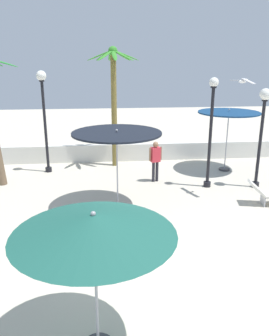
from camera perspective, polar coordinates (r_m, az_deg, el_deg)
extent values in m
plane|color=beige|center=(9.07, 1.99, -14.39)|extent=(56.00, 56.00, 0.00)
cube|color=silver|center=(16.98, -1.91, 2.60)|extent=(25.20, 0.30, 0.84)
cylinder|color=#A5A5AD|center=(6.04, -6.34, -19.90)|extent=(0.05, 0.05, 2.26)
cone|color=#1E594C|center=(5.38, -6.79, -9.28)|extent=(2.59, 2.59, 0.33)
sphere|color=#99999E|center=(5.30, -6.86, -7.52)|extent=(0.08, 0.08, 0.08)
cylinder|color=#333338|center=(11.72, -2.77, -6.41)|extent=(0.43, 0.43, 0.08)
cylinder|color=#A5A5AD|center=(11.27, -2.87, -0.56)|extent=(0.05, 0.05, 2.59)
cylinder|color=black|center=(10.94, -2.97, 5.80)|extent=(2.87, 2.87, 0.06)
sphere|color=#99999E|center=(10.93, -2.98, 6.24)|extent=(0.08, 0.08, 0.08)
cylinder|color=#333338|center=(16.13, 14.65, -0.19)|extent=(0.50, 0.50, 0.08)
cylinder|color=#A5A5AD|center=(15.81, 15.00, 4.22)|extent=(0.05, 0.05, 2.63)
cylinder|color=navy|center=(15.57, 15.38, 8.86)|extent=(2.66, 2.66, 0.06)
sphere|color=#99999E|center=(15.56, 15.41, 9.31)|extent=(0.08, 0.08, 0.08)
cylinder|color=olive|center=(15.80, -3.39, 9.43)|extent=(0.26, 0.25, 5.15)
sphere|color=#35882A|center=(15.65, -3.61, 18.80)|extent=(0.40, 0.40, 0.40)
ellipsoid|color=#35882A|center=(15.70, -1.35, 18.14)|extent=(1.12, 0.23, 0.48)
ellipsoid|color=#35882A|center=(16.08, -2.08, 18.12)|extent=(0.94, 0.92, 0.48)
ellipsoid|color=#35882A|center=(16.23, -3.92, 18.09)|extent=(0.32, 1.13, 0.48)
ellipsoid|color=#35882A|center=(16.09, -5.06, 18.07)|extent=(0.86, 0.99, 0.48)
ellipsoid|color=#35882A|center=(15.74, -5.82, 18.06)|extent=(1.13, 0.40, 0.48)
ellipsoid|color=#35882A|center=(15.16, -4.86, 18.11)|extent=(0.80, 1.03, 0.48)
ellipsoid|color=#35882A|center=(15.06, -3.36, 18.14)|extent=(0.27, 1.12, 0.48)
ellipsoid|color=#35882A|center=(15.26, -1.87, 18.16)|extent=(0.94, 0.92, 0.48)
cylinder|color=black|center=(15.85, -14.03, -0.23)|extent=(0.28, 0.28, 0.20)
cylinder|color=black|center=(15.40, -14.54, 6.43)|extent=(0.12, 0.12, 3.95)
cylinder|color=black|center=(15.16, -15.12, 13.76)|extent=(0.22, 0.22, 0.06)
sphere|color=white|center=(15.15, -15.19, 14.55)|extent=(0.42, 0.42, 0.42)
cylinder|color=black|center=(14.35, 19.37, -2.59)|extent=(0.28, 0.28, 0.20)
cylinder|color=black|center=(13.91, 20.03, 3.55)|extent=(0.12, 0.12, 3.37)
cylinder|color=black|center=(13.63, 20.77, 10.43)|extent=(0.22, 0.22, 0.06)
sphere|color=white|center=(13.61, 20.87, 11.33)|extent=(0.43, 0.43, 0.43)
cylinder|color=black|center=(13.88, 11.92, -2.62)|extent=(0.28, 0.28, 0.20)
cylinder|color=black|center=(13.38, 12.40, 4.71)|extent=(0.12, 0.12, 3.84)
cylinder|color=black|center=(13.10, 12.96, 12.91)|extent=(0.22, 0.22, 0.06)
sphere|color=white|center=(13.09, 13.01, 13.68)|extent=(0.35, 0.35, 0.35)
cube|color=#B7B7BC|center=(12.73, 20.49, -4.91)|extent=(0.15, 0.55, 0.35)
cube|color=silver|center=(12.51, 19.52, -3.13)|extent=(0.64, 0.64, 0.49)
cylinder|color=#26262D|center=(14.05, 3.15, -0.62)|extent=(0.12, 0.12, 0.84)
cylinder|color=#26262D|center=(14.12, 3.74, -0.54)|extent=(0.12, 0.12, 0.84)
cube|color=#D8333F|center=(13.88, 3.50, 2.25)|extent=(0.41, 0.33, 0.60)
sphere|color=#936B4C|center=(13.77, 3.53, 3.91)|extent=(0.23, 0.23, 0.23)
cylinder|color=#936B4C|center=(13.77, 2.59, 2.27)|extent=(0.08, 0.08, 0.54)
cylinder|color=#936B4C|center=(13.97, 4.39, 2.46)|extent=(0.08, 0.08, 0.54)
ellipsoid|color=white|center=(12.28, 17.45, 13.52)|extent=(0.34, 0.23, 0.12)
sphere|color=white|center=(12.40, 18.05, 13.63)|extent=(0.10, 0.10, 0.10)
cube|color=silver|center=(12.48, 16.59, 13.73)|extent=(0.32, 0.55, 0.05)
cube|color=silver|center=(12.09, 18.36, 13.48)|extent=(0.32, 0.54, 0.16)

